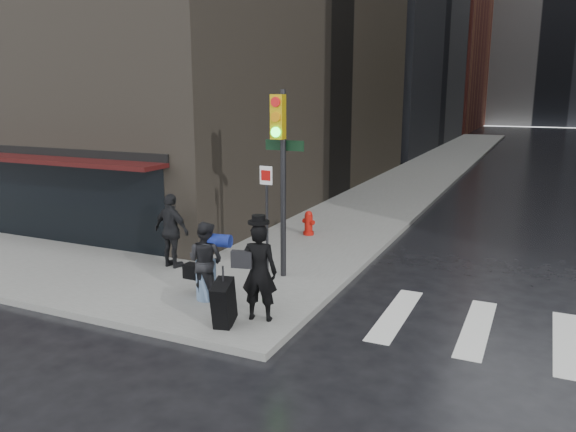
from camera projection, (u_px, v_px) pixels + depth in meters
name	position (u px, v px, depth m)	size (l,w,h in m)	color
ground	(225.00, 305.00, 12.14)	(140.00, 140.00, 0.00)	black
sidewalk_left	(442.00, 162.00, 36.06)	(4.00, 50.00, 0.15)	slate
bldg_left_far	(391.00, 22.00, 69.61)	(22.00, 20.00, 26.00)	brown
bldg_distant	(561.00, 4.00, 75.38)	(40.00, 12.00, 32.00)	slate
storefront	(50.00, 186.00, 16.29)	(8.40, 1.11, 2.83)	black
man_overcoat	(252.00, 277.00, 10.73)	(1.10, 1.28, 2.13)	black
man_jeans	(206.00, 261.00, 11.88)	(1.21, 0.68, 1.71)	black
man_greycoat	(172.00, 231.00, 14.08)	(1.17, 0.63, 1.89)	black
traffic_light	(280.00, 159.00, 12.90)	(1.10, 0.50, 4.41)	black
fire_hydrant	(309.00, 224.00, 17.41)	(0.44, 0.33, 0.76)	#AE120A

